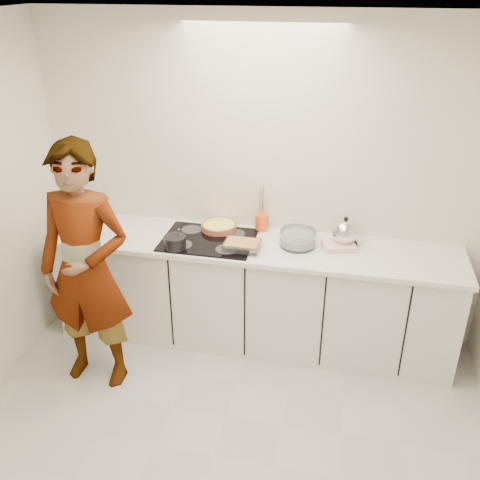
% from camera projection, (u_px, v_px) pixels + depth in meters
% --- Properties ---
extents(floor, '(3.60, 3.20, 0.00)m').
position_uv_depth(floor, '(214.00, 456.00, 3.47)').
color(floor, '#BABAB2').
rests_on(floor, ground).
extents(ceiling, '(3.60, 3.20, 0.00)m').
position_uv_depth(ceiling, '(200.00, 27.00, 2.30)').
color(ceiling, white).
rests_on(ceiling, wall_back).
extents(wall_back, '(3.60, 0.00, 2.60)m').
position_uv_depth(wall_back, '(260.00, 183.00, 4.28)').
color(wall_back, silver).
rests_on(wall_back, ground).
extents(base_cabinets, '(3.20, 0.58, 0.87)m').
position_uv_depth(base_cabinets, '(252.00, 295.00, 4.39)').
color(base_cabinets, silver).
rests_on(base_cabinets, floor).
extents(countertop, '(3.24, 0.64, 0.04)m').
position_uv_depth(countertop, '(252.00, 246.00, 4.19)').
color(countertop, white).
rests_on(countertop, base_cabinets).
extents(hob, '(0.72, 0.54, 0.01)m').
position_uv_depth(hob, '(209.00, 240.00, 4.22)').
color(hob, black).
rests_on(hob, countertop).
extents(tart_dish, '(0.38, 0.38, 0.05)m').
position_uv_depth(tart_dish, '(219.00, 226.00, 4.37)').
color(tart_dish, '#B35336').
rests_on(tart_dish, hob).
extents(saucepan, '(0.22, 0.22, 0.16)m').
position_uv_depth(saucepan, '(175.00, 242.00, 4.07)').
color(saucepan, black).
rests_on(saucepan, hob).
extents(baking_dish, '(0.27, 0.20, 0.05)m').
position_uv_depth(baking_dish, '(242.00, 245.00, 4.07)').
color(baking_dish, silver).
rests_on(baking_dish, hob).
extents(mixing_bowl, '(0.36, 0.36, 0.13)m').
position_uv_depth(mixing_bowl, '(298.00, 239.00, 4.12)').
color(mixing_bowl, silver).
rests_on(mixing_bowl, countertop).
extents(tea_towel, '(0.29, 0.24, 0.04)m').
position_uv_depth(tea_towel, '(339.00, 246.00, 4.10)').
color(tea_towel, white).
rests_on(tea_towel, countertop).
extents(kettle, '(0.25, 0.25, 0.24)m').
position_uv_depth(kettle, '(345.00, 233.00, 4.11)').
color(kettle, black).
rests_on(kettle, countertop).
extents(utensil_crock, '(0.14, 0.14, 0.14)m').
position_uv_depth(utensil_crock, '(262.00, 222.00, 4.37)').
color(utensil_crock, '#FB5519').
rests_on(utensil_crock, countertop).
extents(cook, '(0.69, 0.45, 1.87)m').
position_uv_depth(cook, '(86.00, 270.00, 3.77)').
color(cook, silver).
rests_on(cook, floor).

